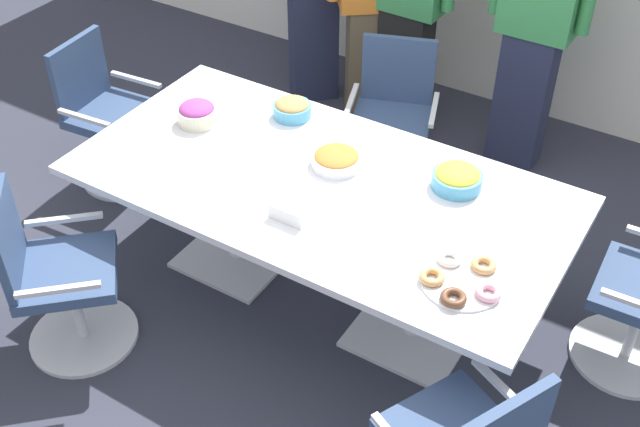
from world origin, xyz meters
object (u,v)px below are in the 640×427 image
office_chair_4 (109,121)px  snack_bowl_candy_mix (197,113)px  office_chair_0 (57,281)px  snack_bowl_cookies (292,108)px  snack_bowl_chips_yellow (457,178)px  person_standing_3 (537,19)px  donut_platter (462,279)px  napkin_pile (295,207)px  snack_bowl_pretzels (337,159)px  office_chair_3 (392,125)px  conference_table (320,202)px

office_chair_4 → snack_bowl_candy_mix: office_chair_4 is taller
office_chair_0 → snack_bowl_cookies: 1.48m
snack_bowl_candy_mix → snack_bowl_chips_yellow: bearing=8.3°
person_standing_3 → snack_bowl_candy_mix: size_ratio=8.86×
office_chair_0 → snack_bowl_cookies: office_chair_0 is taller
snack_bowl_candy_mix → donut_platter: (1.68, -0.38, -0.04)m
snack_bowl_chips_yellow → donut_platter: snack_bowl_chips_yellow is taller
snack_bowl_chips_yellow → napkin_pile: 0.78m
office_chair_0 → napkin_pile: bearing=83.5°
snack_bowl_pretzels → snack_bowl_candy_mix: snack_bowl_candy_mix is taller
snack_bowl_chips_yellow → napkin_pile: snack_bowl_chips_yellow is taller
office_chair_0 → donut_platter: office_chair_0 is taller
office_chair_3 → snack_bowl_cookies: 0.83m
office_chair_0 → conference_table: bearing=93.7°
person_standing_3 → snack_bowl_pretzels: size_ratio=7.50×
snack_bowl_candy_mix → napkin_pile: snack_bowl_candy_mix is taller
office_chair_3 → snack_bowl_chips_yellow: 1.15m
office_chair_0 → snack_bowl_pretzels: office_chair_0 is taller
conference_table → office_chair_4: 1.69m
office_chair_4 → donut_platter: size_ratio=2.60×
office_chair_0 → snack_bowl_chips_yellow: (1.46, 1.24, 0.40)m
office_chair_0 → napkin_pile: 1.20m
donut_platter → snack_bowl_cookies: bearing=151.6°
snack_bowl_cookies → napkin_pile: size_ratio=1.14×
snack_bowl_candy_mix → donut_platter: size_ratio=0.60×
office_chair_3 → napkin_pile: (0.20, -1.36, 0.38)m
snack_bowl_pretzels → conference_table: bearing=-90.6°
office_chair_4 → conference_table: bearing=76.9°
snack_bowl_candy_mix → snack_bowl_chips_yellow: snack_bowl_candy_mix is taller
conference_table → office_chair_0: office_chair_0 is taller
conference_table → office_chair_3: (-0.17, 1.10, -0.22)m
office_chair_3 → donut_platter: bearing=107.0°
office_chair_4 → snack_bowl_pretzels: 1.71m
office_chair_4 → snack_bowl_pretzels: size_ratio=3.66×
office_chair_3 → napkin_pile: 1.43m
snack_bowl_cookies → snack_bowl_candy_mix: 0.50m
office_chair_4 → snack_bowl_chips_yellow: bearing=86.7°
snack_bowl_pretzels → snack_bowl_candy_mix: bearing=-176.4°
office_chair_0 → office_chair_3: same height
snack_bowl_pretzels → napkin_pile: snack_bowl_pretzels is taller
office_chair_0 → office_chair_4: bearing=170.7°
office_chair_3 → snack_bowl_pretzels: size_ratio=3.66×
snack_bowl_cookies → napkin_pile: (0.46, -0.68, -0.01)m
office_chair_0 → snack_bowl_chips_yellow: bearing=87.5°
conference_table → snack_bowl_pretzels: bearing=89.4°
snack_bowl_cookies → snack_bowl_candy_mix: (-0.39, -0.31, 0.01)m
office_chair_3 → office_chair_0: bearing=50.9°
donut_platter → snack_bowl_candy_mix: bearing=167.2°
donut_platter → napkin_pile: (-0.83, 0.02, 0.02)m
snack_bowl_candy_mix → snack_bowl_pretzels: bearing=3.6°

